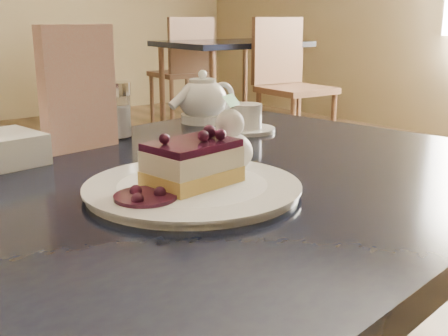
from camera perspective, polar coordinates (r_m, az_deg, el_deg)
main_table at (r=0.84m, az=-5.51°, el=-6.94°), size 1.32×0.97×0.76m
dessert_plate at (r=0.78m, az=-3.22°, el=-2.08°), size 0.29×0.29×0.01m
cheesecake_slice at (r=0.77m, az=-3.25°, el=0.49°), size 0.13×0.10×0.06m
whipped_cream at (r=0.84m, az=0.60°, el=1.66°), size 0.07×0.07×0.06m
berry_sauce at (r=0.72m, az=-7.98°, el=-2.93°), size 0.08×0.08×0.01m
tea_set at (r=1.27m, az=-1.33°, el=6.42°), size 0.18×0.26×0.11m
menu_card at (r=1.05m, az=-14.61°, el=7.84°), size 0.15×0.05×0.22m
sugar_shaker at (r=1.14m, az=-10.90°, el=5.86°), size 0.06×0.06×0.11m
bg_table_far_right at (r=4.76m, az=0.67°, el=3.92°), size 1.14×1.96×1.31m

